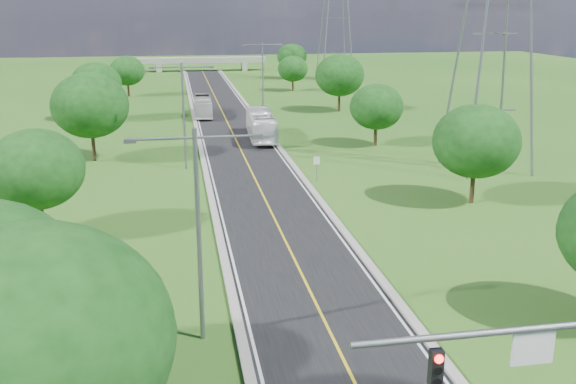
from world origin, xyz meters
TOP-DOWN VIEW (x-y plane):
  - ground at (0.00, 60.00)m, footprint 260.00×260.00m
  - road at (0.00, 66.00)m, footprint 8.00×150.00m
  - curb_left at (-4.25, 66.00)m, footprint 0.50×150.00m
  - curb_right at (4.25, 66.00)m, footprint 0.50×150.00m
  - signal_mast at (3.68, -1.00)m, footprint 8.54×0.33m
  - speed_limit_sign at (5.20, 37.98)m, footprint 0.55×0.09m
  - overpass at (0.00, 140.00)m, footprint 30.00×3.00m
  - streetlight_near_left at (-6.00, 12.00)m, footprint 5.90×0.25m
  - streetlight_mid_left at (-6.00, 45.00)m, footprint 5.90×0.25m
  - streetlight_far_right at (6.00, 78.00)m, footprint 5.90×0.25m
  - power_tower_near at (22.00, 40.00)m, footprint 9.00×6.40m
  - power_tower_far at (26.00, 115.00)m, footprint 9.00×6.40m
  - tree_lb at (-16.00, 28.00)m, footprint 6.30×6.30m
  - tree_lc at (-15.00, 50.00)m, footprint 7.56×7.56m
  - tree_ld at (-17.00, 74.00)m, footprint 6.72×6.72m
  - tree_le at (-14.50, 98.00)m, footprint 5.88×5.88m
  - tree_lf at (-11.00, 2.00)m, footprint 7.98×7.98m
  - tree_rb at (16.00, 30.00)m, footprint 6.72×6.72m
  - tree_rc at (15.00, 52.00)m, footprint 5.88×5.88m
  - tree_rd at (17.00, 76.00)m, footprint 7.14×7.14m
  - tree_re at (14.50, 100.00)m, footprint 5.46×5.46m
  - tree_rf at (18.00, 120.00)m, footprint 6.30×6.30m
  - bus_outbound at (2.97, 57.68)m, footprint 3.24×11.72m
  - bus_inbound at (-2.91, 75.02)m, footprint 2.49×9.83m

SIDE VIEW (x-z plane):
  - ground at x=0.00m, z-range 0.00..0.00m
  - road at x=0.00m, z-range 0.00..0.06m
  - curb_left at x=-4.25m, z-range 0.00..0.22m
  - curb_right at x=4.25m, z-range 0.00..0.22m
  - bus_inbound at x=-2.91m, z-range 0.06..2.79m
  - speed_limit_sign at x=5.20m, z-range 0.40..2.80m
  - bus_outbound at x=2.97m, z-range 0.06..3.29m
  - overpass at x=0.00m, z-range 0.81..4.01m
  - tree_re at x=14.50m, z-range 0.85..7.20m
  - tree_le at x=-14.50m, z-range 0.91..7.75m
  - tree_rc at x=15.00m, z-range 0.91..7.75m
  - tree_lb at x=-16.00m, z-range 0.98..8.31m
  - tree_rf at x=18.00m, z-range 0.98..8.31m
  - signal_mast at x=3.68m, z-range 1.31..8.51m
  - tree_ld at x=-17.00m, z-range 1.05..8.86m
  - tree_rb at x=16.00m, z-range 1.05..8.86m
  - tree_rd at x=17.00m, z-range 1.11..9.42m
  - tree_lc at x=-15.00m, z-range 1.18..9.97m
  - tree_lf at x=-11.00m, z-range 1.24..10.53m
  - streetlight_near_left at x=-6.00m, z-range 0.94..10.94m
  - streetlight_mid_left at x=-6.00m, z-range 0.94..10.94m
  - streetlight_far_right at x=6.00m, z-range 0.94..10.94m
  - power_tower_near at x=22.00m, z-range 0.01..28.01m
  - power_tower_far at x=26.00m, z-range 0.01..28.01m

